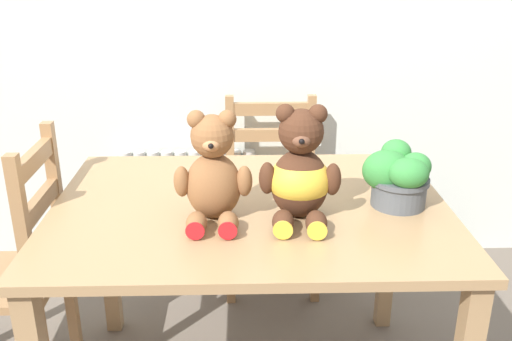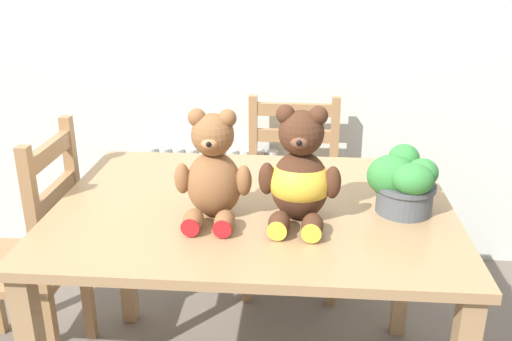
{
  "view_description": "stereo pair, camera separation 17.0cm",
  "coord_description": "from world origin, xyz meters",
  "px_view_note": "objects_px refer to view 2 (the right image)",
  "views": [
    {
      "loc": [
        -0.03,
        -1.2,
        1.54
      ],
      "look_at": [
        0.02,
        0.38,
        0.93
      ],
      "focal_mm": 40.0,
      "sensor_mm": 36.0,
      "label": 1
    },
    {
      "loc": [
        0.14,
        -1.2,
        1.54
      ],
      "look_at": [
        0.02,
        0.38,
        0.93
      ],
      "focal_mm": 40.0,
      "sensor_mm": 36.0,
      "label": 2
    }
  ],
  "objects_px": {
    "wooden_chair_behind": "(292,193)",
    "potted_plant": "(403,182)",
    "teddy_bear_left": "(213,173)",
    "wooden_chair_side": "(26,260)",
    "teddy_bear_right": "(300,176)"
  },
  "relations": [
    {
      "from": "wooden_chair_behind",
      "to": "wooden_chair_side",
      "type": "relative_size",
      "value": 0.93
    },
    {
      "from": "wooden_chair_behind",
      "to": "teddy_bear_left",
      "type": "bearing_deg",
      "value": 76.3
    },
    {
      "from": "teddy_bear_left",
      "to": "teddy_bear_right",
      "type": "relative_size",
      "value": 0.96
    },
    {
      "from": "potted_plant",
      "to": "teddy_bear_left",
      "type": "bearing_deg",
      "value": -171.96
    },
    {
      "from": "wooden_chair_behind",
      "to": "potted_plant",
      "type": "xyz_separation_m",
      "value": [
        0.35,
        -0.85,
        0.41
      ]
    },
    {
      "from": "wooden_chair_side",
      "to": "teddy_bear_right",
      "type": "bearing_deg",
      "value": -101.84
    },
    {
      "from": "wooden_chair_behind",
      "to": "teddy_bear_left",
      "type": "distance_m",
      "value": 1.06
    },
    {
      "from": "wooden_chair_side",
      "to": "potted_plant",
      "type": "height_order",
      "value": "potted_plant"
    },
    {
      "from": "wooden_chair_behind",
      "to": "potted_plant",
      "type": "bearing_deg",
      "value": 112.57
    },
    {
      "from": "potted_plant",
      "to": "wooden_chair_behind",
      "type": "bearing_deg",
      "value": 112.57
    },
    {
      "from": "teddy_bear_right",
      "to": "wooden_chair_behind",
      "type": "bearing_deg",
      "value": -83.61
    },
    {
      "from": "wooden_chair_behind",
      "to": "potted_plant",
      "type": "relative_size",
      "value": 4.07
    },
    {
      "from": "wooden_chair_behind",
      "to": "wooden_chair_side",
      "type": "distance_m",
      "value": 1.21
    },
    {
      "from": "teddy_bear_left",
      "to": "teddy_bear_right",
      "type": "bearing_deg",
      "value": -178.6
    },
    {
      "from": "teddy_bear_left",
      "to": "potted_plant",
      "type": "height_order",
      "value": "teddy_bear_left"
    }
  ]
}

